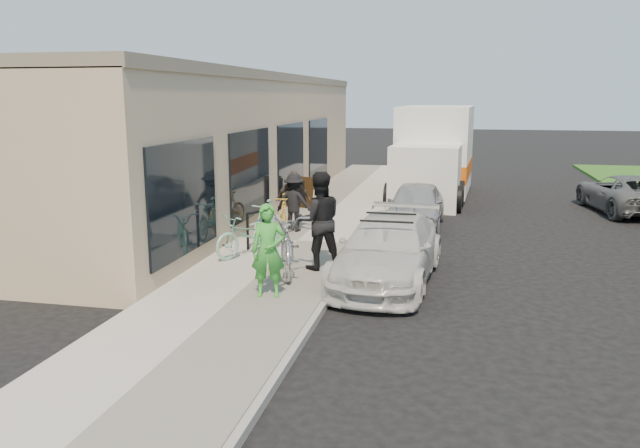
{
  "coord_description": "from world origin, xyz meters",
  "views": [
    {
      "loc": [
        1.65,
        -11.08,
        3.53
      ],
      "look_at": [
        -0.95,
        0.75,
        1.05
      ],
      "focal_mm": 35.0,
      "sensor_mm": 36.0,
      "label": 1
    }
  ],
  "objects_px": {
    "cruiser_bike_a": "(266,221)",
    "cruiser_bike_c": "(283,212)",
    "tandem_bike": "(287,241)",
    "woman_rider": "(268,251)",
    "sedan_white": "(388,250)",
    "sedan_silver": "(416,205)",
    "man_standing": "(319,221)",
    "bike_rack": "(256,225)",
    "bystander_a": "(294,203)",
    "cruiser_bike_b": "(249,234)",
    "moving_truck": "(434,157)",
    "far_car_gray": "(625,194)",
    "bystander_b": "(293,200)",
    "sandwich_board": "(302,192)"
  },
  "relations": [
    {
      "from": "cruiser_bike_b",
      "to": "cruiser_bike_a",
      "type": "bearing_deg",
      "value": 122.5
    },
    {
      "from": "bystander_b",
      "to": "cruiser_bike_c",
      "type": "bearing_deg",
      "value": 151.59
    },
    {
      "from": "woman_rider",
      "to": "bystander_b",
      "type": "xyz_separation_m",
      "value": [
        -0.98,
        5.36,
        -0.04
      ]
    },
    {
      "from": "far_car_gray",
      "to": "tandem_bike",
      "type": "height_order",
      "value": "tandem_bike"
    },
    {
      "from": "bike_rack",
      "to": "bystander_b",
      "type": "xyz_separation_m",
      "value": [
        0.34,
        2.05,
        0.26
      ]
    },
    {
      "from": "far_car_gray",
      "to": "bystander_a",
      "type": "xyz_separation_m",
      "value": [
        -9.13,
        -5.56,
        0.31
      ]
    },
    {
      "from": "tandem_bike",
      "to": "cruiser_bike_b",
      "type": "distance_m",
      "value": 1.53
    },
    {
      "from": "sedan_silver",
      "to": "far_car_gray",
      "type": "distance_m",
      "value": 7.2
    },
    {
      "from": "bike_rack",
      "to": "bystander_a",
      "type": "bearing_deg",
      "value": 77.85
    },
    {
      "from": "bike_rack",
      "to": "cruiser_bike_a",
      "type": "relative_size",
      "value": 0.54
    },
    {
      "from": "tandem_bike",
      "to": "cruiser_bike_a",
      "type": "distance_m",
      "value": 2.77
    },
    {
      "from": "cruiser_bike_a",
      "to": "bystander_a",
      "type": "height_order",
      "value": "bystander_a"
    },
    {
      "from": "sandwich_board",
      "to": "moving_truck",
      "type": "distance_m",
      "value": 5.67
    },
    {
      "from": "bike_rack",
      "to": "cruiser_bike_c",
      "type": "distance_m",
      "value": 2.1
    },
    {
      "from": "tandem_bike",
      "to": "bystander_b",
      "type": "bearing_deg",
      "value": 85.72
    },
    {
      "from": "sedan_white",
      "to": "sedan_silver",
      "type": "bearing_deg",
      "value": 92.38
    },
    {
      "from": "tandem_bike",
      "to": "woman_rider",
      "type": "height_order",
      "value": "woman_rider"
    },
    {
      "from": "cruiser_bike_a",
      "to": "cruiser_bike_c",
      "type": "bearing_deg",
      "value": 89.87
    },
    {
      "from": "tandem_bike",
      "to": "bystander_a",
      "type": "height_order",
      "value": "bystander_a"
    },
    {
      "from": "cruiser_bike_c",
      "to": "bystander_b",
      "type": "distance_m",
      "value": 0.42
    },
    {
      "from": "cruiser_bike_a",
      "to": "cruiser_bike_c",
      "type": "height_order",
      "value": "cruiser_bike_a"
    },
    {
      "from": "moving_truck",
      "to": "far_car_gray",
      "type": "distance_m",
      "value": 6.31
    },
    {
      "from": "moving_truck",
      "to": "man_standing",
      "type": "xyz_separation_m",
      "value": [
        -1.81,
        -10.83,
        -0.29
      ]
    },
    {
      "from": "sandwich_board",
      "to": "far_car_gray",
      "type": "bearing_deg",
      "value": 33.48
    },
    {
      "from": "sedan_white",
      "to": "moving_truck",
      "type": "distance_m",
      "value": 10.97
    },
    {
      "from": "sedan_silver",
      "to": "sedan_white",
      "type": "bearing_deg",
      "value": -90.76
    },
    {
      "from": "sedan_white",
      "to": "cruiser_bike_b",
      "type": "height_order",
      "value": "sedan_white"
    },
    {
      "from": "sedan_silver",
      "to": "woman_rider",
      "type": "relative_size",
      "value": 2.24
    },
    {
      "from": "cruiser_bike_c",
      "to": "sedan_silver",
      "type": "bearing_deg",
      "value": 9.98
    },
    {
      "from": "sedan_white",
      "to": "bystander_b",
      "type": "distance_m",
      "value": 4.56
    },
    {
      "from": "cruiser_bike_b",
      "to": "cruiser_bike_c",
      "type": "xyz_separation_m",
      "value": [
        -0.01,
        2.8,
        -0.01
      ]
    },
    {
      "from": "moving_truck",
      "to": "cruiser_bike_a",
      "type": "bearing_deg",
      "value": -109.07
    },
    {
      "from": "sandwich_board",
      "to": "cruiser_bike_b",
      "type": "relative_size",
      "value": 0.52
    },
    {
      "from": "cruiser_bike_c",
      "to": "bystander_b",
      "type": "bearing_deg",
      "value": -26.68
    },
    {
      "from": "sandwich_board",
      "to": "man_standing",
      "type": "bearing_deg",
      "value": -52.15
    },
    {
      "from": "moving_truck",
      "to": "man_standing",
      "type": "height_order",
      "value": "moving_truck"
    },
    {
      "from": "sedan_silver",
      "to": "bike_rack",
      "type": "bearing_deg",
      "value": -130.62
    },
    {
      "from": "far_car_gray",
      "to": "woman_rider",
      "type": "relative_size",
      "value": 2.61
    },
    {
      "from": "cruiser_bike_b",
      "to": "bystander_a",
      "type": "xyz_separation_m",
      "value": [
        0.33,
        2.62,
        0.27
      ]
    },
    {
      "from": "bike_rack",
      "to": "sedan_silver",
      "type": "distance_m",
      "value": 5.04
    },
    {
      "from": "tandem_bike",
      "to": "bystander_a",
      "type": "xyz_separation_m",
      "value": [
        -0.81,
        3.63,
        0.13
      ]
    },
    {
      "from": "bike_rack",
      "to": "bystander_b",
      "type": "distance_m",
      "value": 2.09
    },
    {
      "from": "bike_rack",
      "to": "cruiser_bike_b",
      "type": "distance_m",
      "value": 0.72
    },
    {
      "from": "tandem_bike",
      "to": "bystander_a",
      "type": "bearing_deg",
      "value": 85.21
    },
    {
      "from": "sedan_silver",
      "to": "bystander_b",
      "type": "distance_m",
      "value": 3.48
    },
    {
      "from": "sedan_white",
      "to": "bike_rack",
      "type": "bearing_deg",
      "value": 158.84
    },
    {
      "from": "tandem_bike",
      "to": "cruiser_bike_b",
      "type": "relative_size",
      "value": 1.3
    },
    {
      "from": "tandem_bike",
      "to": "man_standing",
      "type": "xyz_separation_m",
      "value": [
        0.57,
        0.32,
        0.37
      ]
    },
    {
      "from": "tandem_bike",
      "to": "cruiser_bike_c",
      "type": "height_order",
      "value": "tandem_bike"
    },
    {
      "from": "woman_rider",
      "to": "cruiser_bike_a",
      "type": "xyz_separation_m",
      "value": [
        -1.31,
        4.07,
        -0.33
      ]
    }
  ]
}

